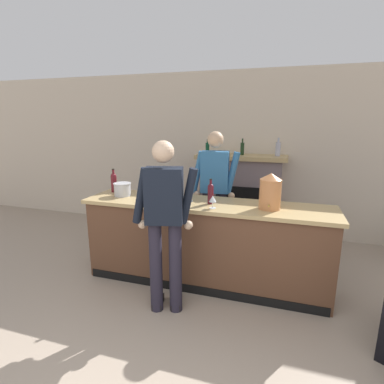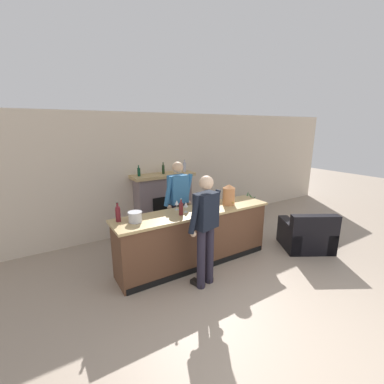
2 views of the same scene
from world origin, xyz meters
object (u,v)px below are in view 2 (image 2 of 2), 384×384
wine_bottle_merlot_tall (181,208)px  fireplace_stone (164,202)px  person_bartender (178,203)px  wine_bottle_rose_blush (199,203)px  potted_plant_corner (250,206)px  wine_bottle_cabernet_heavy (118,213)px  armchair_black (307,236)px  wine_glass_front_left (208,207)px  ice_bucket_steel (135,217)px  wine_glass_mid_counter (177,203)px  copper_dispenser (229,195)px  wine_glass_front_right (186,205)px  person_customer (206,227)px

wine_bottle_merlot_tall → fireplace_stone: bearing=74.2°
person_bartender → wine_bottle_rose_blush: bearing=-81.3°
potted_plant_corner → wine_bottle_cabernet_heavy: bearing=-163.0°
armchair_black → potted_plant_corner: bearing=76.8°
wine_glass_front_left → ice_bucket_steel: bearing=170.4°
wine_glass_mid_counter → fireplace_stone: bearing=73.7°
ice_bucket_steel → wine_glass_mid_counter: size_ratio=1.24×
armchair_black → ice_bucket_steel: ice_bucket_steel is taller
wine_bottle_merlot_tall → potted_plant_corner: bearing=25.7°
copper_dispenser → ice_bucket_steel: 1.82m
copper_dispenser → ice_bucket_steel: size_ratio=1.78×
potted_plant_corner → wine_bottle_rose_blush: wine_bottle_rose_blush is taller
potted_plant_corner → wine_glass_front_left: bearing=-148.4°
armchair_black → person_bartender: (-2.26, 1.32, 0.73)m
wine_bottle_merlot_tall → wine_glass_front_left: bearing=-14.9°
copper_dispenser → potted_plant_corner: bearing=35.5°
copper_dispenser → fireplace_stone: bearing=108.2°
wine_bottle_cabernet_heavy → wine_glass_front_left: bearing=-14.2°
potted_plant_corner → wine_glass_front_left: 3.17m
wine_bottle_cabernet_heavy → wine_bottle_rose_blush: (1.37, -0.19, -0.01)m
fireplace_stone → person_bartender: person_bartender is taller
wine_bottle_merlot_tall → wine_glass_front_right: (0.14, 0.08, 0.01)m
fireplace_stone → potted_plant_corner: size_ratio=2.32×
person_customer → wine_bottle_merlot_tall: size_ratio=6.39×
fireplace_stone → ice_bucket_steel: fireplace_stone is taller
wine_bottle_rose_blush → wine_bottle_merlot_tall: (-0.39, -0.05, -0.01)m
potted_plant_corner → ice_bucket_steel: bearing=-160.0°
copper_dispenser → wine_glass_front_left: bearing=-164.4°
wine_glass_front_right → ice_bucket_steel: bearing=179.8°
armchair_black → wine_bottle_rose_blush: wine_bottle_rose_blush is taller
wine_glass_mid_counter → armchair_black: bearing=-20.8°
copper_dispenser → ice_bucket_steel: (-1.81, 0.04, -0.11)m
ice_bucket_steel → wine_bottle_rose_blush: 1.16m
wine_glass_front_left → wine_glass_front_right: bearing=147.3°
wine_glass_front_left → wine_bottle_rose_blush: bearing=111.0°
wine_glass_front_right → wine_glass_mid_counter: wine_glass_front_right is taller
fireplace_stone → armchair_black: 3.20m
copper_dispenser → person_customer: bearing=-146.6°
fireplace_stone → wine_glass_mid_counter: (-0.43, -1.46, 0.43)m
potted_plant_corner → person_customer: bearing=-145.2°
fireplace_stone → ice_bucket_steel: size_ratio=7.66×
wine_bottle_cabernet_heavy → wine_glass_front_right: wine_bottle_cabernet_heavy is taller
armchair_black → copper_dispenser: (-1.51, 0.71, 0.93)m
armchair_black → wine_glass_mid_counter: 2.80m
person_customer → ice_bucket_steel: bearing=141.6°
person_bartender → wine_bottle_merlot_tall: size_ratio=6.54×
wine_glass_front_left → wine_bottle_cabernet_heavy: bearing=165.8°
person_customer → wine_glass_mid_counter: 0.88m
person_bartender → wine_bottle_rose_blush: size_ratio=6.22×
fireplace_stone → wine_glass_front_left: bearing=-91.0°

